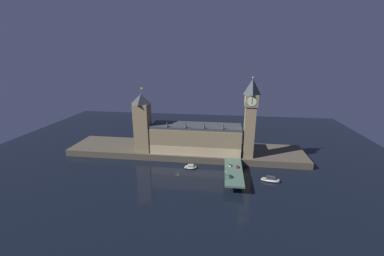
{
  "coord_description": "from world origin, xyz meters",
  "views": [
    {
      "loc": [
        34.23,
        -168.47,
        89.45
      ],
      "look_at": [
        9.22,
        20.0,
        31.71
      ],
      "focal_mm": 22.0,
      "sensor_mm": 36.0,
      "label": 1
    }
  ],
  "objects_px": {
    "clock_tower": "(250,116)",
    "boat_upstream": "(191,167)",
    "car_southbound_trail": "(237,167)",
    "boat_downstream": "(270,180)",
    "car_northbound_lead": "(230,165)",
    "car_northbound_trail": "(230,176)",
    "victoria_tower": "(142,123)",
    "pedestrian_near_rail": "(226,175)",
    "street_lamp_near": "(226,174)"
  },
  "relations": [
    {
      "from": "car_southbound_trail",
      "to": "boat_downstream",
      "type": "relative_size",
      "value": 0.28
    },
    {
      "from": "car_northbound_lead",
      "to": "clock_tower",
      "type": "bearing_deg",
      "value": 56.16
    },
    {
      "from": "car_northbound_lead",
      "to": "car_northbound_trail",
      "type": "distance_m",
      "value": 18.16
    },
    {
      "from": "clock_tower",
      "to": "car_southbound_trail",
      "type": "distance_m",
      "value": 43.93
    },
    {
      "from": "victoria_tower",
      "to": "car_southbound_trail",
      "type": "xyz_separation_m",
      "value": [
        84.28,
        -27.74,
        -24.6
      ]
    },
    {
      "from": "victoria_tower",
      "to": "pedestrian_near_rail",
      "type": "relative_size",
      "value": 36.63
    },
    {
      "from": "street_lamp_near",
      "to": "boat_upstream",
      "type": "bearing_deg",
      "value": 135.36
    },
    {
      "from": "car_northbound_trail",
      "to": "boat_downstream",
      "type": "bearing_deg",
      "value": 18.69
    },
    {
      "from": "car_northbound_trail",
      "to": "street_lamp_near",
      "type": "relative_size",
      "value": 0.65
    },
    {
      "from": "boat_downstream",
      "to": "boat_upstream",
      "type": "bearing_deg",
      "value": 167.2
    },
    {
      "from": "street_lamp_near",
      "to": "boat_downstream",
      "type": "bearing_deg",
      "value": 22.5
    },
    {
      "from": "pedestrian_near_rail",
      "to": "car_northbound_trail",
      "type": "bearing_deg",
      "value": -26.43
    },
    {
      "from": "clock_tower",
      "to": "street_lamp_near",
      "type": "distance_m",
      "value": 58.28
    },
    {
      "from": "victoria_tower",
      "to": "car_northbound_trail",
      "type": "distance_m",
      "value": 93.21
    },
    {
      "from": "car_southbound_trail",
      "to": "victoria_tower",
      "type": "bearing_deg",
      "value": 161.78
    },
    {
      "from": "victoria_tower",
      "to": "boat_downstream",
      "type": "height_order",
      "value": "victoria_tower"
    },
    {
      "from": "pedestrian_near_rail",
      "to": "boat_upstream",
      "type": "distance_m",
      "value": 37.44
    },
    {
      "from": "street_lamp_near",
      "to": "car_southbound_trail",
      "type": "bearing_deg",
      "value": 65.2
    },
    {
      "from": "car_northbound_trail",
      "to": "boat_upstream",
      "type": "xyz_separation_m",
      "value": [
        -31.79,
        24.39,
        -6.58
      ]
    },
    {
      "from": "clock_tower",
      "to": "street_lamp_near",
      "type": "height_order",
      "value": "clock_tower"
    },
    {
      "from": "clock_tower",
      "to": "boat_downstream",
      "type": "bearing_deg",
      "value": -65.4
    },
    {
      "from": "boat_upstream",
      "to": "clock_tower",
      "type": "bearing_deg",
      "value": 20.12
    },
    {
      "from": "car_northbound_lead",
      "to": "boat_upstream",
      "type": "height_order",
      "value": "car_northbound_lead"
    },
    {
      "from": "car_northbound_lead",
      "to": "car_southbound_trail",
      "type": "relative_size",
      "value": 0.95
    },
    {
      "from": "clock_tower",
      "to": "car_northbound_trail",
      "type": "xyz_separation_m",
      "value": [
        -15.88,
        -41.85,
        -34.27
      ]
    },
    {
      "from": "pedestrian_near_rail",
      "to": "street_lamp_near",
      "type": "bearing_deg",
      "value": -94.43
    },
    {
      "from": "car_northbound_lead",
      "to": "victoria_tower",
      "type": "bearing_deg",
      "value": 161.68
    },
    {
      "from": "street_lamp_near",
      "to": "boat_upstream",
      "type": "distance_m",
      "value": 41.19
    },
    {
      "from": "car_southbound_trail",
      "to": "boat_downstream",
      "type": "height_order",
      "value": "car_southbound_trail"
    },
    {
      "from": "car_northbound_lead",
      "to": "boat_upstream",
      "type": "bearing_deg",
      "value": 168.91
    },
    {
      "from": "clock_tower",
      "to": "car_northbound_lead",
      "type": "height_order",
      "value": "clock_tower"
    },
    {
      "from": "boat_downstream",
      "to": "clock_tower",
      "type": "bearing_deg",
      "value": 114.6
    },
    {
      "from": "street_lamp_near",
      "to": "boat_downstream",
      "type": "xyz_separation_m",
      "value": [
        33.7,
        13.96,
        -9.54
      ]
    },
    {
      "from": "car_southbound_trail",
      "to": "boat_upstream",
      "type": "height_order",
      "value": "car_southbound_trail"
    },
    {
      "from": "pedestrian_near_rail",
      "to": "boat_downstream",
      "type": "height_order",
      "value": "pedestrian_near_rail"
    },
    {
      "from": "clock_tower",
      "to": "car_southbound_trail",
      "type": "xyz_separation_m",
      "value": [
        -9.97,
        -25.48,
        -34.37
      ]
    },
    {
      "from": "clock_tower",
      "to": "boat_upstream",
      "type": "distance_m",
      "value": 65.17
    },
    {
      "from": "car_northbound_lead",
      "to": "street_lamp_near",
      "type": "height_order",
      "value": "street_lamp_near"
    },
    {
      "from": "clock_tower",
      "to": "boat_upstream",
      "type": "bearing_deg",
      "value": -159.88
    },
    {
      "from": "victoria_tower",
      "to": "pedestrian_near_rail",
      "type": "distance_m",
      "value": 90.0
    },
    {
      "from": "car_northbound_trail",
      "to": "car_southbound_trail",
      "type": "relative_size",
      "value": 1.07
    },
    {
      "from": "victoria_tower",
      "to": "boat_upstream",
      "type": "relative_size",
      "value": 5.32
    },
    {
      "from": "clock_tower",
      "to": "boat_upstream",
      "type": "height_order",
      "value": "clock_tower"
    },
    {
      "from": "victoria_tower",
      "to": "car_southbound_trail",
      "type": "height_order",
      "value": "victoria_tower"
    },
    {
      "from": "street_lamp_near",
      "to": "boat_downstream",
      "type": "height_order",
      "value": "street_lamp_near"
    },
    {
      "from": "car_northbound_lead",
      "to": "pedestrian_near_rail",
      "type": "bearing_deg",
      "value": -100.04
    },
    {
      "from": "clock_tower",
      "to": "boat_downstream",
      "type": "distance_m",
      "value": 53.29
    },
    {
      "from": "victoria_tower",
      "to": "boat_upstream",
      "type": "bearing_deg",
      "value": -22.95
    },
    {
      "from": "clock_tower",
      "to": "street_lamp_near",
      "type": "xyz_separation_m",
      "value": [
        -19.24,
        -45.54,
        -30.87
      ]
    },
    {
      "from": "clock_tower",
      "to": "street_lamp_near",
      "type": "bearing_deg",
      "value": -112.9
    }
  ]
}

